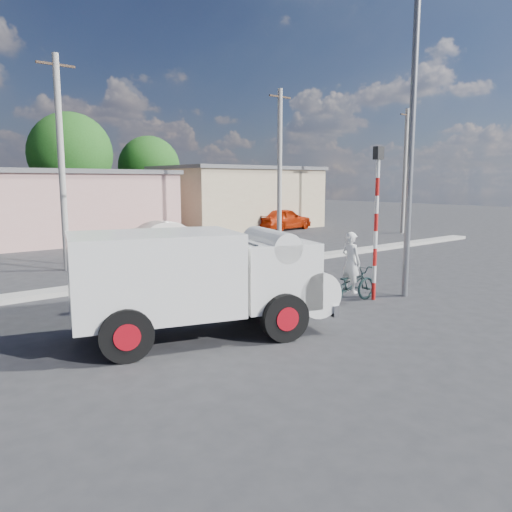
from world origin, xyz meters
TOP-DOWN VIEW (x-y plane):
  - ground_plane at (0.00, 0.00)m, footprint 120.00×120.00m
  - median at (0.00, 8.00)m, footprint 40.00×0.80m
  - truck at (-2.46, 1.76)m, footprint 6.03×3.65m
  - bicycle at (2.40, 1.71)m, footprint 1.98×0.78m
  - cyclist at (2.40, 1.71)m, footprint 0.44×0.65m
  - car_cream at (5.05, 16.57)m, footprint 3.90×1.42m
  - car_red at (15.39, 18.61)m, footprint 4.71×2.31m
  - traffic_pole at (3.20, 1.50)m, footprint 0.28×0.18m
  - streetlight at (4.14, 1.20)m, footprint 2.34×0.22m
  - building_row at (1.10, 22.00)m, footprint 37.80×7.30m
  - utility_poles at (3.25, 12.00)m, footprint 35.40×0.24m

SIDE VIEW (x-z plane):
  - ground_plane at x=0.00m, z-range 0.00..0.00m
  - median at x=0.00m, z-range 0.00..0.16m
  - bicycle at x=2.40m, z-range 0.00..1.02m
  - car_cream at x=5.05m, z-range 0.00..1.28m
  - car_red at x=15.39m, z-range 0.00..1.55m
  - cyclist at x=2.40m, z-range 0.00..1.72m
  - truck at x=-2.46m, z-range 0.13..2.47m
  - building_row at x=1.10m, z-range -0.09..4.35m
  - traffic_pole at x=3.20m, z-range 0.41..4.77m
  - utility_poles at x=3.25m, z-range 0.07..8.07m
  - streetlight at x=4.14m, z-range 0.46..9.46m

